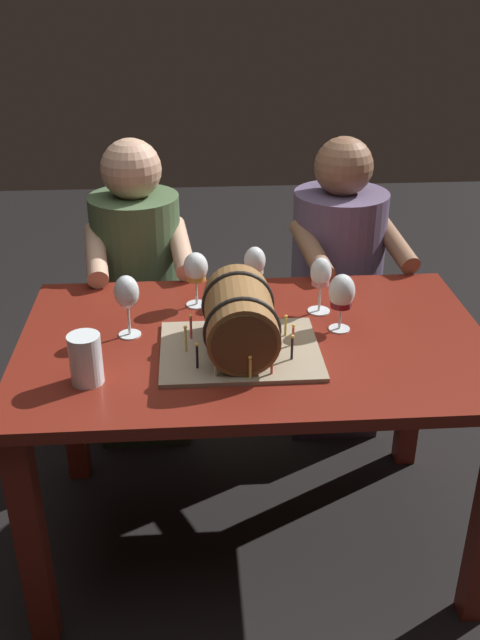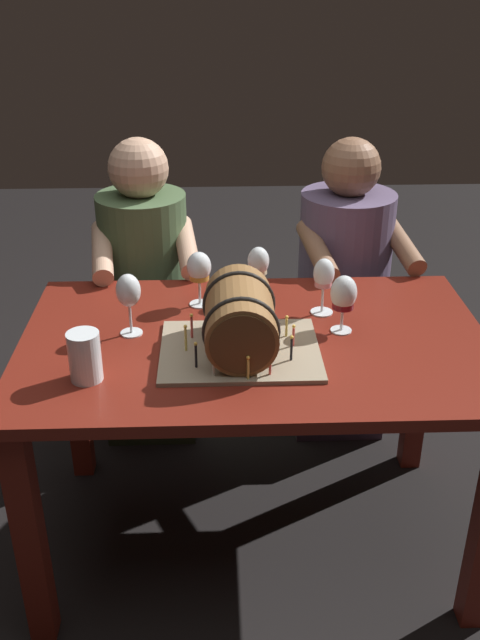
# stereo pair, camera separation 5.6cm
# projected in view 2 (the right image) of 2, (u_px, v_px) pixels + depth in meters

# --- Properties ---
(ground_plane) EXTENTS (8.00, 8.00, 0.00)m
(ground_plane) POSITION_uv_depth(u_px,v_px,m) (253.00, 534.00, 2.38)
(ground_plane) COLOR black
(dining_table) EXTENTS (1.34, 0.84, 0.74)m
(dining_table) POSITION_uv_depth(u_px,v_px,m) (255.00, 373.00, 2.09)
(dining_table) COLOR maroon
(dining_table) RESTS_ON ground
(barrel_cake) EXTENTS (0.44, 0.35, 0.21)m
(barrel_cake) POSITION_uv_depth(u_px,v_px,m) (240.00, 322.00, 1.92)
(barrel_cake) COLOR gray
(barrel_cake) RESTS_ON dining_table
(wine_glass_rose) EXTENTS (0.07, 0.07, 0.18)m
(wine_glass_rose) POSITION_uv_depth(u_px,v_px,m) (324.00, 276.00, 2.13)
(wine_glass_rose) COLOR white
(wine_glass_rose) RESTS_ON dining_table
(wine_glass_amber) EXTENTS (0.08, 0.08, 0.17)m
(wine_glass_amber) POSITION_uv_depth(u_px,v_px,m) (199.00, 269.00, 2.18)
(wine_glass_amber) COLOR white
(wine_glass_amber) RESTS_ON dining_table
(wine_glass_empty) EXTENTS (0.07, 0.07, 0.19)m
(wine_glass_empty) POSITION_uv_depth(u_px,v_px,m) (128.00, 292.00, 2.00)
(wine_glass_empty) COLOR white
(wine_glass_empty) RESTS_ON dining_table
(wine_glass_white) EXTENTS (0.07, 0.07, 0.17)m
(wine_glass_white) POSITION_uv_depth(u_px,v_px,m) (258.00, 264.00, 2.22)
(wine_glass_white) COLOR white
(wine_glass_white) RESTS_ON dining_table
(wine_glass_red) EXTENTS (0.08, 0.08, 0.17)m
(wine_glass_red) POSITION_uv_depth(u_px,v_px,m) (344.00, 295.00, 2.03)
(wine_glass_red) COLOR white
(wine_glass_red) RESTS_ON dining_table
(beer_pint) EXTENTS (0.08, 0.08, 0.13)m
(beer_pint) POSITION_uv_depth(u_px,v_px,m) (85.00, 358.00, 1.81)
(beer_pint) COLOR white
(beer_pint) RESTS_ON dining_table
(person_seated_left) EXTENTS (0.40, 0.49, 1.17)m
(person_seated_left) POSITION_uv_depth(u_px,v_px,m) (147.00, 306.00, 2.71)
(person_seated_left) COLOR #2A3A24
(person_seated_left) RESTS_ON ground
(person_seated_right) EXTENTS (0.44, 0.52, 1.16)m
(person_seated_right) POSITION_uv_depth(u_px,v_px,m) (342.00, 301.00, 2.73)
(person_seated_right) COLOR #372D40
(person_seated_right) RESTS_ON ground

